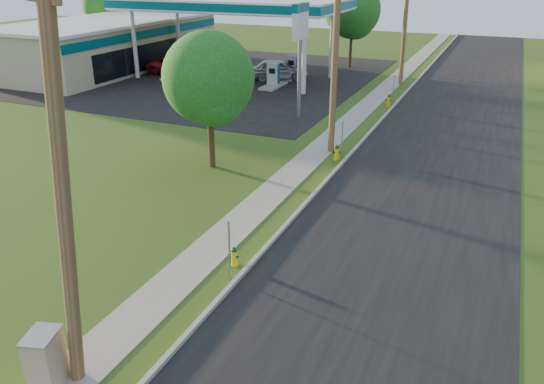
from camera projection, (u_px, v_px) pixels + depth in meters
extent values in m
plane|color=#2F4E18|center=(142.00, 363.00, 13.02)|extent=(140.00, 140.00, 0.00)
cube|color=black|center=(404.00, 226.00, 19.77)|extent=(8.00, 120.00, 0.02)
cube|color=gray|center=(303.00, 206.00, 21.21)|extent=(0.15, 120.00, 0.15)
cube|color=gray|center=(264.00, 200.00, 21.88)|extent=(1.50, 120.00, 0.03)
cube|color=black|center=(214.00, 76.00, 45.78)|extent=(26.00, 28.00, 0.02)
cylinder|color=brown|center=(63.00, 198.00, 10.51)|extent=(1.31, 0.32, 9.48)
cylinder|color=brown|center=(335.00, 56.00, 25.57)|extent=(0.32, 0.32, 9.80)
cylinder|color=brown|center=(405.00, 23.00, 40.76)|extent=(0.49, 0.32, 9.50)
cube|color=gray|center=(229.00, 251.00, 16.06)|extent=(0.05, 0.04, 2.00)
cube|color=gray|center=(342.00, 141.00, 25.97)|extent=(0.05, 0.04, 2.00)
cube|color=gray|center=(393.00, 90.00, 36.23)|extent=(0.05, 0.04, 2.00)
cylinder|color=silver|center=(135.00, 45.00, 43.93)|extent=(0.36, 0.36, 5.50)
cylinder|color=silver|center=(178.00, 35.00, 49.48)|extent=(0.36, 0.36, 5.50)
cylinder|color=silver|center=(304.00, 57.00, 38.43)|extent=(0.36, 0.36, 5.50)
cylinder|color=silver|center=(332.00, 45.00, 43.97)|extent=(0.36, 0.36, 5.50)
cube|color=silver|center=(232.00, 4.00, 42.68)|extent=(18.00, 9.00, 0.90)
cube|color=#004E5A|center=(232.00, 4.00, 42.68)|extent=(18.15, 9.15, 0.63)
cube|color=silver|center=(232.00, 8.00, 42.80)|extent=(18.18, 9.18, 0.10)
cube|color=gray|center=(176.00, 77.00, 44.98)|extent=(1.20, 3.20, 0.18)
cube|color=#9EA0A3|center=(175.00, 65.00, 44.60)|extent=(0.90, 0.50, 1.70)
cube|color=#004E5A|center=(175.00, 65.00, 44.60)|extent=(0.94, 0.40, 1.50)
cube|color=black|center=(173.00, 63.00, 44.27)|extent=(0.50, 0.02, 0.40)
cube|color=gray|center=(273.00, 86.00, 41.68)|extent=(1.20, 3.20, 0.18)
cube|color=#9EA0A3|center=(273.00, 74.00, 41.30)|extent=(0.90, 0.50, 1.70)
cube|color=#004E5A|center=(273.00, 74.00, 41.30)|extent=(0.94, 0.40, 1.50)
cube|color=black|center=(272.00, 71.00, 40.97)|extent=(0.50, 0.02, 0.40)
cube|color=gray|center=(200.00, 69.00, 48.35)|extent=(1.20, 3.20, 0.18)
cube|color=#9EA0A3|center=(200.00, 58.00, 47.96)|extent=(0.90, 0.50, 1.70)
cube|color=#004E5A|center=(200.00, 58.00, 47.96)|extent=(0.94, 0.40, 1.50)
cube|color=black|center=(198.00, 56.00, 47.64)|extent=(0.50, 0.02, 0.40)
cube|color=gray|center=(292.00, 77.00, 45.04)|extent=(1.20, 3.20, 0.18)
cube|color=#9EA0A3|center=(292.00, 65.00, 44.66)|extent=(0.90, 0.50, 1.70)
cube|color=#004E5A|center=(292.00, 65.00, 44.66)|extent=(0.94, 0.40, 1.50)
cube|color=black|center=(291.00, 63.00, 44.33)|extent=(0.50, 0.02, 0.40)
cube|color=tan|center=(109.00, 45.00, 49.02)|extent=(10.00, 22.00, 4.00)
cube|color=#004E5A|center=(153.00, 33.00, 46.66)|extent=(0.06, 22.00, 0.70)
cube|color=black|center=(155.00, 55.00, 47.42)|extent=(0.06, 16.06, 2.20)
cube|color=silver|center=(106.00, 21.00, 48.18)|extent=(10.40, 22.40, 0.25)
cylinder|color=gray|center=(299.00, 78.00, 32.58)|extent=(0.24, 0.24, 5.00)
cube|color=silver|center=(300.00, 22.00, 31.27)|extent=(0.30, 2.00, 2.00)
cube|color=#004E5A|center=(301.00, 8.00, 30.95)|extent=(0.34, 2.04, 0.50)
cylinder|color=#322111|center=(211.00, 134.00, 24.86)|extent=(0.30, 0.30, 3.28)
sphere|color=#1D571B|center=(208.00, 78.00, 23.82)|extent=(4.19, 4.19, 4.19)
sphere|color=#1D571B|center=(214.00, 95.00, 23.68)|extent=(2.88, 2.88, 2.88)
cylinder|color=#322111|center=(351.00, 46.00, 48.78)|extent=(0.30, 0.30, 3.90)
sphere|color=#1D571B|center=(353.00, 10.00, 47.53)|extent=(4.99, 4.99, 4.99)
sphere|color=#1D571B|center=(356.00, 20.00, 47.44)|extent=(3.43, 3.43, 3.43)
cylinder|color=#322111|center=(107.00, 32.00, 59.43)|extent=(0.30, 0.30, 3.59)
sphere|color=#1D571B|center=(104.00, 5.00, 58.28)|extent=(4.59, 4.59, 4.59)
sphere|color=#1D571B|center=(106.00, 13.00, 58.17)|extent=(3.16, 3.16, 3.16)
cylinder|color=yellow|center=(235.00, 264.00, 17.22)|extent=(0.25, 0.25, 0.05)
cylinder|color=yellow|center=(234.00, 258.00, 17.12)|extent=(0.20, 0.20, 0.54)
cylinder|color=yellow|center=(234.00, 252.00, 17.03)|extent=(0.25, 0.25, 0.04)
sphere|color=#0C3A22|center=(234.00, 251.00, 17.01)|extent=(0.21, 0.21, 0.21)
cylinder|color=#0C3A22|center=(234.00, 248.00, 16.97)|extent=(0.04, 0.04, 0.05)
cylinder|color=#0C3A22|center=(232.00, 258.00, 17.00)|extent=(0.12, 0.13, 0.10)
cylinder|color=#0C3A22|center=(231.00, 255.00, 17.16)|extent=(0.11, 0.10, 0.08)
cylinder|color=#0C3A22|center=(237.00, 257.00, 17.02)|extent=(0.11, 0.10, 0.08)
cylinder|color=yellow|center=(336.00, 159.00, 26.40)|extent=(0.29, 0.29, 0.06)
cylinder|color=yellow|center=(337.00, 154.00, 26.29)|extent=(0.23, 0.23, 0.62)
cylinder|color=yellow|center=(337.00, 149.00, 26.18)|extent=(0.29, 0.29, 0.04)
sphere|color=#0A3311|center=(337.00, 148.00, 26.17)|extent=(0.24, 0.24, 0.24)
cylinder|color=#0A3311|center=(337.00, 145.00, 26.12)|extent=(0.05, 0.05, 0.06)
cylinder|color=#0A3311|center=(337.00, 153.00, 26.13)|extent=(0.15, 0.16, 0.11)
cylinder|color=#0A3311|center=(334.00, 152.00, 26.26)|extent=(0.13, 0.12, 0.09)
cylinder|color=#0A3311|center=(340.00, 152.00, 26.25)|extent=(0.13, 0.12, 0.09)
cylinder|color=#E7B10F|center=(388.00, 106.00, 36.13)|extent=(0.31, 0.31, 0.07)
cylinder|color=#E7B10F|center=(389.00, 102.00, 36.01)|extent=(0.24, 0.24, 0.67)
cylinder|color=#E7B10F|center=(389.00, 97.00, 35.89)|extent=(0.31, 0.31, 0.04)
sphere|color=#073716|center=(389.00, 97.00, 35.88)|extent=(0.26, 0.26, 0.26)
cylinder|color=#073716|center=(389.00, 95.00, 35.82)|extent=(0.06, 0.06, 0.07)
cylinder|color=#073716|center=(388.00, 101.00, 35.86)|extent=(0.15, 0.16, 0.12)
cylinder|color=#073716|center=(387.00, 100.00, 36.06)|extent=(0.13, 0.12, 0.10)
cylinder|color=#073716|center=(391.00, 101.00, 35.89)|extent=(0.13, 0.12, 0.10)
cube|color=tan|center=(46.00, 361.00, 12.03)|extent=(0.82, 0.96, 1.43)
cube|color=gray|center=(40.00, 335.00, 11.74)|extent=(0.88, 1.01, 0.04)
imported|color=maroon|center=(179.00, 65.00, 46.48)|extent=(6.00, 4.03, 1.53)
imported|color=#A1A3A8|center=(278.00, 69.00, 44.05)|extent=(5.29, 3.78, 1.67)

